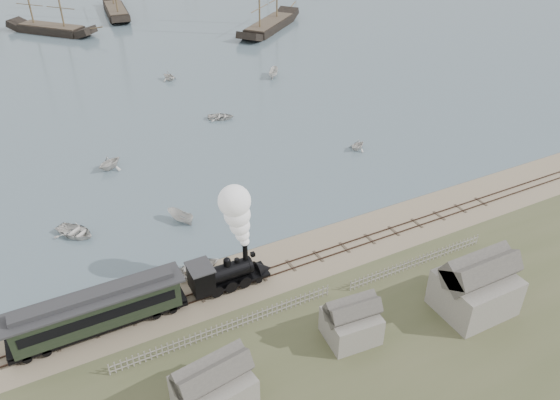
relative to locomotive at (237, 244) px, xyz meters
name	(u,v)px	position (x,y,z in m)	size (l,w,h in m)	color
ground	(263,260)	(3.37, 2.00, -4.43)	(600.00, 600.00, 0.00)	tan
rail_track	(272,272)	(3.37, 0.00, -4.39)	(120.00, 1.80, 0.16)	#3A281F
picket_fence_west	(228,332)	(-3.13, -5.00, -4.43)	(19.00, 0.10, 1.20)	gray
picket_fence_east	(417,266)	(15.87, -5.50, -4.43)	(15.00, 0.10, 1.20)	gray
shed_mid	(350,337)	(5.37, -10.00, -4.43)	(4.00, 3.50, 3.60)	gray
shed_right	(471,308)	(16.37, -12.00, -4.43)	(6.00, 5.00, 5.10)	gray
locomotive	(237,244)	(0.00, 0.00, 0.00)	(7.70, 2.88, 9.61)	black
passenger_coach	(97,310)	(-12.18, 0.00, -2.27)	(14.08, 2.72, 3.42)	black
beached_dinghy	(198,268)	(-2.69, 3.14, -3.97)	(4.42, 3.16, 0.92)	silver
rowboat_0	(75,232)	(-11.77, 14.16, -3.92)	(4.31, 3.08, 0.89)	silver
rowboat_1	(109,162)	(-5.56, 26.32, -3.48)	(3.36, 2.90, 1.77)	silver
rowboat_2	(181,217)	(-1.55, 11.52, -3.74)	(3.26, 1.23, 1.26)	silver
rowboat_3	(221,116)	(11.96, 33.67, -3.98)	(3.77, 2.70, 0.78)	silver
rowboat_4	(358,145)	(24.14, 16.68, -3.69)	(2.58, 2.23, 1.36)	silver
rowboat_5	(273,73)	(26.45, 45.57, -3.66)	(3.68, 1.38, 1.42)	silver
rowboat_7	(169,76)	(10.14, 52.29, -3.59)	(2.94, 2.53, 1.55)	silver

